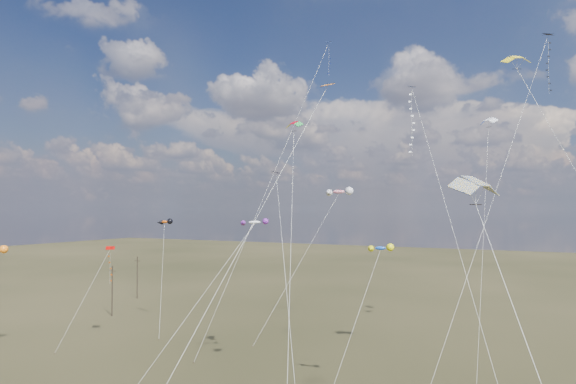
% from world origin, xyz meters
% --- Properties ---
extents(utility_pole_near, '(1.40, 0.20, 8.00)m').
position_xyz_m(utility_pole_near, '(-38.00, 30.00, 4.09)').
color(utility_pole_near, black).
rests_on(utility_pole_near, ground).
extents(utility_pole_far, '(1.40, 0.20, 8.00)m').
position_xyz_m(utility_pole_far, '(-46.00, 44.00, 4.09)').
color(utility_pole_far, black).
rests_on(utility_pole_far, ground).
extents(diamond_black_high, '(10.29, 24.74, 37.09)m').
position_xyz_m(diamond_black_high, '(24.47, 32.09, 31.70)').
color(diamond_black_high, black).
rests_on(diamond_black_high, ground).
extents(diamond_navy_tall, '(8.62, 20.91, 41.06)m').
position_xyz_m(diamond_navy_tall, '(-3.38, 34.25, 35.42)').
color(diamond_navy_tall, '#0E1C4D').
rests_on(diamond_navy_tall, ground).
extents(diamond_black_mid, '(10.85, 15.85, 21.12)m').
position_xyz_m(diamond_black_mid, '(2.82, 11.21, 14.92)').
color(diamond_black_mid, black).
rests_on(diamond_black_mid, ground).
extents(diamond_red_low, '(3.09, 7.08, 12.36)m').
position_xyz_m(diamond_red_low, '(-25.39, 17.14, 9.71)').
color(diamond_red_low, '#B90501').
rests_on(diamond_red_low, ground).
extents(diamond_navy_right, '(10.75, 13.90, 29.39)m').
position_xyz_m(diamond_navy_right, '(13.49, 18.80, 24.68)').
color(diamond_navy_right, navy).
rests_on(diamond_navy_right, ground).
extents(diamond_orange_center, '(6.59, 19.21, 27.44)m').
position_xyz_m(diamond_orange_center, '(7.34, 2.16, 19.57)').
color(diamond_orange_center, orange).
rests_on(diamond_orange_center, ground).
extents(parafoil_yellow, '(14.76, 17.25, 31.93)m').
position_xyz_m(parafoil_yellow, '(22.52, 20.72, 31.13)').
color(parafoil_yellow, yellow).
rests_on(parafoil_yellow, ground).
extents(parafoil_blue_white, '(2.65, 20.32, 29.72)m').
position_xyz_m(parafoil_blue_white, '(17.84, 41.47, 28.93)').
color(parafoil_blue_white, blue).
rests_on(parafoil_blue_white, ground).
extents(parafoil_striped, '(8.66, 13.97, 19.22)m').
position_xyz_m(parafoil_striped, '(21.87, -4.70, 18.48)').
color(parafoil_striped, yellow).
rests_on(parafoil_striped, ground).
extents(parafoil_tricolor, '(9.86, 19.65, 25.86)m').
position_xyz_m(parafoil_tricolor, '(3.47, 12.46, 25.08)').
color(parafoil_tricolor, yellow).
rests_on(parafoil_tricolor, ground).
extents(novelty_orange_black, '(6.63, 7.68, 15.74)m').
position_xyz_m(novelty_orange_black, '(-25.93, 28.43, 15.21)').
color(novelty_orange_black, '#DD5209').
rests_on(novelty_orange_black, ground).
extents(novelty_white_purple, '(7.24, 13.55, 16.18)m').
position_xyz_m(novelty_white_purple, '(-2.56, 15.15, 15.68)').
color(novelty_white_purple, silver).
rests_on(novelty_white_purple, ground).
extents(novelty_redwhite_stripe, '(7.90, 15.08, 20.35)m').
position_xyz_m(novelty_redwhite_stripe, '(-2.31, 38.52, 19.64)').
color(novelty_redwhite_stripe, red).
rests_on(novelty_redwhite_stripe, ground).
extents(novelty_blue_yellow, '(3.54, 9.22, 14.10)m').
position_xyz_m(novelty_blue_yellow, '(11.44, 13.66, 13.59)').
color(novelty_blue_yellow, '#1346B9').
rests_on(novelty_blue_yellow, ground).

